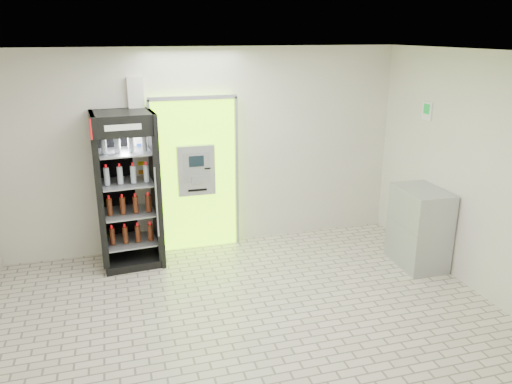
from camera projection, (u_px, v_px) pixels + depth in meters
name	position (u px, v px, depth m)	size (l,w,h in m)	color
ground	(252.00, 327.00, 5.66)	(6.00, 6.00, 0.00)	beige
room_shell	(251.00, 171.00, 5.09)	(6.00, 6.00, 6.00)	silver
atm_assembly	(195.00, 174.00, 7.45)	(1.30, 0.24, 2.33)	#8DF10B
pillar	(141.00, 168.00, 7.24)	(0.22, 0.11, 2.60)	silver
beverage_cooler	(128.00, 193.00, 6.97)	(0.87, 0.81, 2.18)	black
steel_cabinet	(419.00, 227.00, 7.03)	(0.60, 0.87, 1.13)	#A0A2A7
exit_sign	(427.00, 111.00, 7.08)	(0.02, 0.22, 0.26)	white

